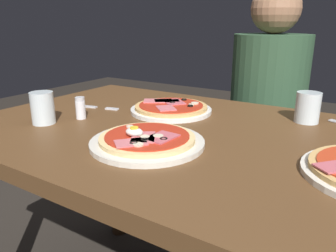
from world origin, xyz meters
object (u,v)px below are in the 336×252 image
Objects in this scene: pizza_foreground at (147,140)px; fork at (94,107)px; dining_table at (187,169)px; water_glass_far at (43,110)px; diner_person at (265,131)px; salt_shaker at (80,108)px; pizza_across_right at (171,108)px; water_glass_near at (307,110)px.

pizza_foreground is 1.76× the size of fork.
water_glass_far reaches higher than dining_table.
water_glass_far is (-0.39, -0.17, 0.15)m from dining_table.
pizza_foreground is 0.41m from fork.
fork is at bearing 56.61° from diner_person.
salt_shaker is at bearing -167.62° from dining_table.
water_glass_far is 0.21m from fork.
pizza_foreground is 0.31m from pizza_across_right.
salt_shaker is (-0.33, -0.07, 0.15)m from dining_table.
water_glass_far is (-0.36, -0.02, 0.03)m from pizza_foreground.
pizza_foreground reaches higher than dining_table.
pizza_foreground is at bearing -14.04° from salt_shaker.
water_glass_far is at bearing -156.77° from dining_table.
salt_shaker is (0.06, -0.12, 0.03)m from fork.
water_glass_near is 1.33× the size of salt_shaker.
pizza_foreground is 2.98× the size of water_glass_far.
pizza_across_right is 0.41m from water_glass_near.
water_glass_far is at bearing -88.00° from fork.
fork is 0.13× the size of diner_person.
diner_person reaches higher than dining_table.
dining_table is 0.41m from fork.
water_glass_far is 0.08× the size of diner_person.
salt_shaker reaches higher than pizza_across_right.
water_glass_near is 0.53m from diner_person.
pizza_across_right reaches higher than fork.
water_glass_far is at bearing 64.08° from diner_person.
salt_shaker is at bearing 59.94° from water_glass_far.
fork is at bearing 173.71° from dining_table.
water_glass_near is at bearing 119.15° from diner_person.
pizza_foreground is 0.50m from water_glass_near.
salt_shaker is (-0.30, 0.08, 0.02)m from pizza_foreground.
pizza_across_right is at bearing 72.92° from diner_person.
pizza_across_right is 0.39m from water_glass_far.
water_glass_near is 0.96× the size of water_glass_far.
fork reaches higher than dining_table.
diner_person is at bearing 72.92° from pizza_across_right.
dining_table is at bearing 23.23° from water_glass_far.
water_glass_far reaches higher than salt_shaker.
diner_person reaches higher than water_glass_far.
dining_table is at bearing -6.29° from fork.
pizza_foreground is at bearing -27.82° from fork.
pizza_foreground is at bearing 2.73° from water_glass_far.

